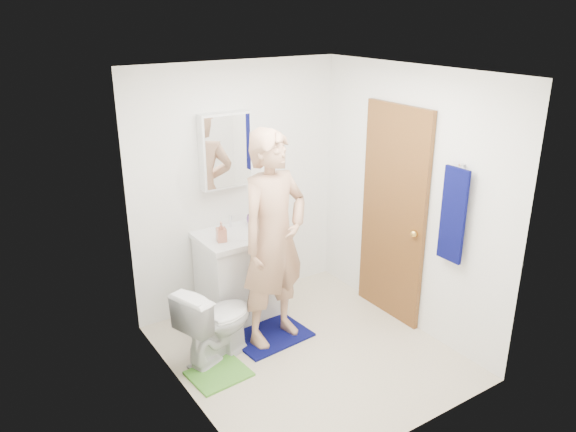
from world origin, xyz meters
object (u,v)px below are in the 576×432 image
object	(u,v)px
vanity_cabinet	(241,276)
soap_dispenser	(221,232)
medicine_cabinet	(225,150)
toothbrush_cup	(253,220)
toilet	(217,321)
man	(274,239)
towel	(453,215)

from	to	relation	value
vanity_cabinet	soap_dispenser	bearing A→B (deg)	-160.24
medicine_cabinet	toothbrush_cup	size ratio (longest dim) A/B	5.28
toilet	medicine_cabinet	bearing A→B (deg)	-53.56
man	towel	bearing A→B (deg)	-50.01
towel	toilet	size ratio (longest dim) A/B	1.14
vanity_cabinet	towel	bearing A→B (deg)	-51.53
medicine_cabinet	soap_dispenser	distance (m)	0.76
soap_dispenser	medicine_cabinet	bearing A→B (deg)	53.21
medicine_cabinet	soap_dispenser	size ratio (longest dim) A/B	3.72
toothbrush_cup	medicine_cabinet	bearing A→B (deg)	151.65
toilet	toothbrush_cup	bearing A→B (deg)	-67.68
towel	soap_dispenser	world-z (taller)	towel
toilet	man	distance (m)	0.84
man	soap_dispenser	bearing A→B (deg)	106.74
soap_dispenser	toilet	bearing A→B (deg)	-123.52
medicine_cabinet	toothbrush_cup	distance (m)	0.74
toilet	vanity_cabinet	bearing A→B (deg)	-63.28
medicine_cabinet	toilet	xyz separation A→B (m)	(-0.54, -0.77, -1.25)
soap_dispenser	toothbrush_cup	xyz separation A→B (m)	(0.44, 0.19, -0.04)
toilet	man	bearing A→B (deg)	-110.84
medicine_cabinet	towel	distance (m)	2.11
towel	man	world-z (taller)	man
towel	toothbrush_cup	size ratio (longest dim) A/B	6.03
toilet	soap_dispenser	world-z (taller)	soap_dispenser
toothbrush_cup	man	distance (m)	0.70
vanity_cabinet	man	bearing A→B (deg)	-87.23
vanity_cabinet	toothbrush_cup	xyz separation A→B (m)	(0.21, 0.11, 0.50)
toilet	soap_dispenser	distance (m)	0.81
soap_dispenser	toothbrush_cup	size ratio (longest dim) A/B	1.42
toothbrush_cup	soap_dispenser	bearing A→B (deg)	-156.67
medicine_cabinet	towel	bearing A→B (deg)	-55.39
vanity_cabinet	medicine_cabinet	distance (m)	1.22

